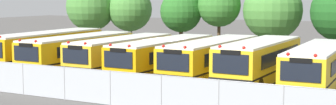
# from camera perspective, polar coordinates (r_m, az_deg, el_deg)

# --- Properties ---
(ground_plane) EXTENTS (160.00, 160.00, 0.00)m
(ground_plane) POSITION_cam_1_polar(r_m,az_deg,el_deg) (33.74, -0.50, -2.67)
(ground_plane) COLOR #514F4C
(school_bus_0) EXTENTS (2.76, 11.64, 2.76)m
(school_bus_0) POSITION_cam_1_polar(r_m,az_deg,el_deg) (39.42, -13.66, 0.59)
(school_bus_0) COLOR #EAA80C
(school_bus_0) RESTS_ON ground_plane
(school_bus_1) EXTENTS (2.58, 11.05, 2.61)m
(school_bus_1) POSITION_cam_1_polar(r_m,az_deg,el_deg) (37.14, -10.14, 0.21)
(school_bus_1) COLOR yellow
(school_bus_1) RESTS_ON ground_plane
(school_bus_2) EXTENTS (2.62, 10.62, 2.57)m
(school_bus_2) POSITION_cam_1_polar(r_m,az_deg,el_deg) (35.41, -5.26, -0.06)
(school_bus_2) COLOR yellow
(school_bus_2) RESTS_ON ground_plane
(school_bus_3) EXTENTS (2.69, 10.99, 2.61)m
(school_bus_3) POSITION_cam_1_polar(r_m,az_deg,el_deg) (33.39, -0.47, -0.38)
(school_bus_3) COLOR #EAA80C
(school_bus_3) RESTS_ON ground_plane
(school_bus_4) EXTENTS (2.76, 11.00, 2.67)m
(school_bus_4) POSITION_cam_1_polar(r_m,az_deg,el_deg) (32.23, 5.10, -0.60)
(school_bus_4) COLOR yellow
(school_bus_4) RESTS_ON ground_plane
(school_bus_5) EXTENTS (2.64, 9.96, 2.79)m
(school_bus_5) POSITION_cam_1_polar(r_m,az_deg,el_deg) (30.72, 10.46, -0.92)
(school_bus_5) COLOR yellow
(school_bus_5) RESTS_ON ground_plane
(school_bus_6) EXTENTS (2.71, 10.90, 2.61)m
(school_bus_6) POSITION_cam_1_polar(r_m,az_deg,el_deg) (30.14, 16.90, -1.40)
(school_bus_6) COLOR yellow
(school_bus_6) RESTS_ON ground_plane
(tree_0) EXTENTS (4.71, 4.71, 6.73)m
(tree_0) POSITION_cam_1_polar(r_m,az_deg,el_deg) (48.72, -8.88, 5.20)
(tree_0) COLOR #4C3823
(tree_0) RESTS_ON ground_plane
(tree_1) EXTENTS (4.26, 4.26, 6.26)m
(tree_1) POSITION_cam_1_polar(r_m,az_deg,el_deg) (47.99, -4.52, 5.11)
(tree_1) COLOR #4C3823
(tree_1) RESTS_ON ground_plane
(tree_2) EXTENTS (3.79, 3.74, 5.88)m
(tree_2) POSITION_cam_1_polar(r_m,az_deg,el_deg) (44.42, 1.68, 4.70)
(tree_2) COLOR #4C3823
(tree_2) RESTS_ON ground_plane
(tree_3) EXTENTS (3.76, 3.76, 6.46)m
(tree_3) POSITION_cam_1_polar(r_m,az_deg,el_deg) (43.69, 5.96, 5.53)
(tree_3) COLOR #4C3823
(tree_3) RESTS_ON ground_plane
(tree_4) EXTENTS (4.99, 4.99, 6.65)m
(tree_4) POSITION_cam_1_polar(r_m,az_deg,el_deg) (42.91, 11.82, 4.65)
(tree_4) COLOR #4C3823
(tree_4) RESTS_ON ground_plane
(chainlink_fence) EXTENTS (25.77, 0.07, 1.74)m
(chainlink_fence) POSITION_cam_1_polar(r_m,az_deg,el_deg) (25.48, -9.28, -3.68)
(chainlink_fence) COLOR #9EA0A3
(chainlink_fence) RESTS_ON ground_plane
(traffic_cone) EXTENTS (0.42, 0.42, 0.56)m
(traffic_cone) POSITION_cam_1_polar(r_m,az_deg,el_deg) (25.58, -4.93, -5.01)
(traffic_cone) COLOR #EA5914
(traffic_cone) RESTS_ON ground_plane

